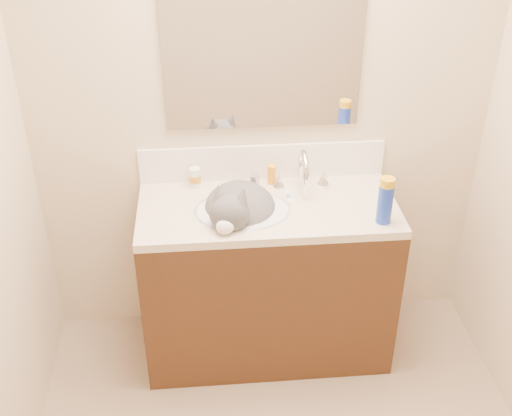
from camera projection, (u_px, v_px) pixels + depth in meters
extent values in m
cube|color=beige|center=(263.00, 104.00, 2.99)|extent=(2.20, 0.04, 2.50)
cube|color=#3F2311|center=(267.00, 282.00, 3.20)|extent=(1.20, 0.55, 0.82)
cube|color=beige|center=(268.00, 209.00, 2.97)|extent=(1.20, 0.55, 0.04)
ellipsoid|color=silver|center=(243.00, 223.00, 2.96)|extent=(0.45, 0.36, 0.14)
cylinder|color=silver|center=(301.00, 175.00, 3.10)|extent=(0.04, 0.04, 0.11)
torus|color=silver|center=(303.00, 171.00, 3.02)|extent=(0.03, 0.20, 0.20)
cylinder|color=silver|center=(306.00, 185.00, 2.96)|extent=(0.03, 0.03, 0.06)
cone|color=silver|center=(278.00, 180.00, 3.10)|extent=(0.06, 0.06, 0.06)
cone|color=silver|center=(323.00, 178.00, 3.12)|extent=(0.06, 0.06, 0.06)
ellipsoid|color=#4A484A|center=(240.00, 211.00, 2.98)|extent=(0.44, 0.47, 0.25)
ellipsoid|color=#4A484A|center=(230.00, 214.00, 2.79)|extent=(0.22, 0.21, 0.17)
ellipsoid|color=#4A484A|center=(234.00, 210.00, 2.87)|extent=(0.16, 0.16, 0.16)
cone|color=#4A484A|center=(219.00, 193.00, 2.77)|extent=(0.10, 0.11, 0.11)
cone|color=#4A484A|center=(242.00, 196.00, 2.75)|extent=(0.10, 0.10, 0.11)
ellipsoid|color=white|center=(225.00, 227.00, 2.74)|extent=(0.09, 0.09, 0.07)
ellipsoid|color=white|center=(233.00, 225.00, 2.87)|extent=(0.15, 0.12, 0.15)
sphere|color=#F2A89D|center=(223.00, 230.00, 2.72)|extent=(0.02, 0.02, 0.02)
cylinder|color=#4A484A|center=(272.00, 231.00, 2.98)|extent=(0.07, 0.26, 0.05)
cube|color=white|center=(263.00, 162.00, 3.14)|extent=(1.20, 0.02, 0.18)
cube|color=white|center=(263.00, 43.00, 2.83)|extent=(0.90, 0.02, 0.80)
cylinder|color=white|center=(195.00, 177.00, 3.09)|extent=(0.06, 0.06, 0.10)
cylinder|color=orange|center=(195.00, 178.00, 3.09)|extent=(0.06, 0.06, 0.04)
cylinder|color=#B7B7BC|center=(254.00, 180.00, 3.11)|extent=(0.05, 0.05, 0.05)
cylinder|color=orange|center=(272.00, 175.00, 3.11)|extent=(0.05, 0.05, 0.10)
cube|color=white|center=(289.00, 197.00, 3.02)|extent=(0.02, 0.13, 0.01)
cube|color=#61A4CE|center=(289.00, 196.00, 3.02)|extent=(0.02, 0.03, 0.02)
cylinder|color=#1B39BD|center=(385.00, 204.00, 2.80)|extent=(0.08, 0.08, 0.18)
cylinder|color=gold|center=(388.00, 182.00, 2.74)|extent=(0.08, 0.08, 0.04)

